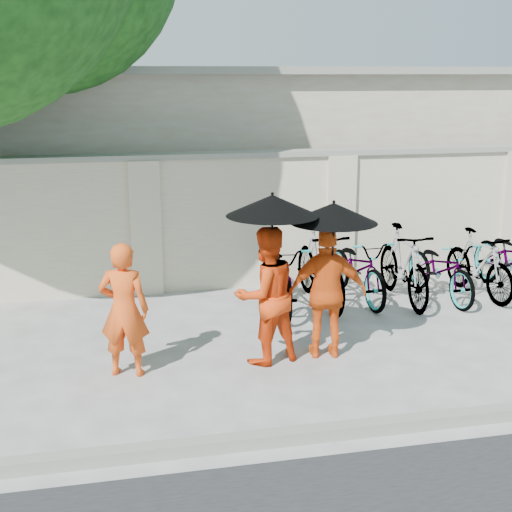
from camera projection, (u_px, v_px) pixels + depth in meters
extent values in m
plane|color=#B5B3B0|center=(257.00, 368.00, 8.02)|extent=(80.00, 80.00, 0.00)
cube|color=gray|center=(298.00, 435.00, 6.40)|extent=(40.00, 0.16, 0.12)
cube|color=beige|center=(276.00, 221.00, 11.01)|extent=(20.00, 0.30, 2.00)
cube|color=beige|center=(279.00, 154.00, 14.66)|extent=(14.00, 6.00, 3.20)
imported|color=#F05117|center=(124.00, 310.00, 7.67)|extent=(0.62, 0.49, 1.49)
imported|color=red|center=(266.00, 295.00, 8.02)|extent=(0.91, 0.80, 1.58)
cylinder|color=black|center=(272.00, 247.00, 7.81)|extent=(0.02, 0.02, 0.93)
cone|color=black|center=(272.00, 205.00, 7.69)|extent=(1.01, 1.01, 0.23)
imported|color=#EE5B15|center=(327.00, 293.00, 8.17)|extent=(0.95, 0.52, 1.54)
cylinder|color=black|center=(333.00, 250.00, 7.97)|extent=(0.02, 0.02, 0.85)
cone|color=black|center=(334.00, 213.00, 7.86)|extent=(0.98, 0.98, 0.23)
imported|color=#A2A2A8|center=(281.00, 275.00, 9.90)|extent=(0.82, 1.91, 0.98)
imported|color=#A2A2A8|center=(320.00, 266.00, 10.09)|extent=(0.63, 1.90, 1.13)
imported|color=#A2A2A8|center=(358.00, 268.00, 10.32)|extent=(0.79, 1.86, 0.95)
imported|color=#A2A2A8|center=(403.00, 265.00, 10.20)|extent=(0.58, 1.85, 1.10)
imported|color=#A2A2A8|center=(441.00, 269.00, 10.37)|extent=(0.77, 1.77, 0.90)
imported|color=#A2A2A8|center=(479.00, 264.00, 10.48)|extent=(0.65, 1.68, 0.98)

